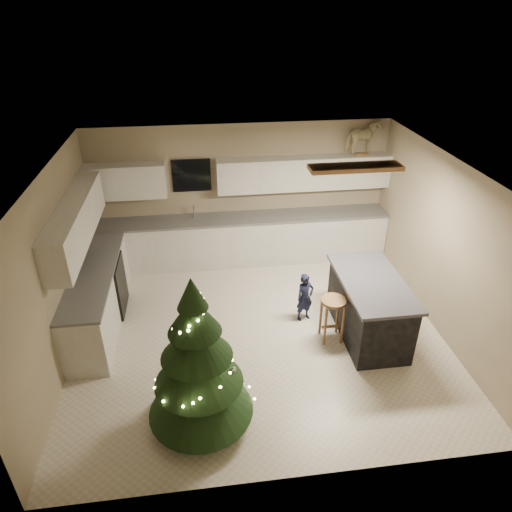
# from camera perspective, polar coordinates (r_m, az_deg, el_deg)

# --- Properties ---
(ground_plane) EXTENTS (5.50, 5.50, 0.00)m
(ground_plane) POSITION_cam_1_polar(r_m,az_deg,el_deg) (7.18, 0.37, -9.38)
(ground_plane) COLOR beige
(room_shell) EXTENTS (5.52, 5.02, 2.61)m
(room_shell) POSITION_cam_1_polar(r_m,az_deg,el_deg) (6.23, 0.63, 3.23)
(room_shell) COLOR tan
(room_shell) RESTS_ON ground_plane
(cabinetry) EXTENTS (5.50, 3.20, 2.00)m
(cabinetry) POSITION_cam_1_polar(r_m,az_deg,el_deg) (8.09, -7.63, 1.70)
(cabinetry) COLOR silver
(cabinetry) RESTS_ON ground_plane
(island) EXTENTS (0.90, 1.70, 0.95)m
(island) POSITION_cam_1_polar(r_m,az_deg,el_deg) (7.07, 13.92, -6.22)
(island) COLOR black
(island) RESTS_ON ground_plane
(bar_stool) EXTENTS (0.37, 0.37, 0.71)m
(bar_stool) POSITION_cam_1_polar(r_m,az_deg,el_deg) (6.82, 9.57, -6.60)
(bar_stool) COLOR #916142
(bar_stool) RESTS_ON ground_plane
(christmas_tree) EXTENTS (1.30, 1.26, 2.08)m
(christmas_tree) POSITION_cam_1_polar(r_m,az_deg,el_deg) (5.37, -7.26, -13.77)
(christmas_tree) COLOR #3F2816
(christmas_tree) RESTS_ON ground_plane
(toddler) EXTENTS (0.35, 0.28, 0.82)m
(toddler) POSITION_cam_1_polar(r_m,az_deg,el_deg) (7.24, 6.13, -5.16)
(toddler) COLOR black
(toddler) RESTS_ON ground_plane
(rocking_horse) EXTENTS (0.74, 0.53, 0.60)m
(rocking_horse) POSITION_cam_1_polar(r_m,az_deg,el_deg) (8.68, 13.25, 14.17)
(rocking_horse) COLOR #916142
(rocking_horse) RESTS_ON cabinetry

